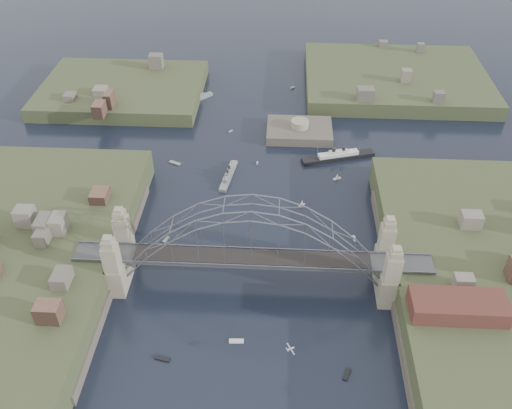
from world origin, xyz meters
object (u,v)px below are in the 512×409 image
object	(u,v)px
bridge	(252,245)
fort_island	(299,135)
naval_cruiser_far	(196,99)
ocean_liner	(338,156)
wharf_shed	(458,306)
naval_cruiser_near	(228,175)

from	to	relation	value
bridge	fort_island	size ratio (longest dim) A/B	3.82
fort_island	naval_cruiser_far	distance (m)	44.74
naval_cruiser_far	ocean_liner	bearing A→B (deg)	-36.04
wharf_shed	naval_cruiser_near	size ratio (longest dim) A/B	1.25
bridge	wharf_shed	bearing A→B (deg)	-17.65
fort_island	naval_cruiser_far	bearing A→B (deg)	149.59
naval_cruiser_far	ocean_liner	distance (m)	62.87
bridge	ocean_liner	bearing A→B (deg)	66.45
bridge	naval_cruiser_far	distance (m)	97.07
naval_cruiser_near	fort_island	bearing A→B (deg)	50.43
fort_island	bridge	bearing A→B (deg)	-99.73
bridge	fort_island	distance (m)	72.14
naval_cruiser_near	naval_cruiser_far	xyz separation A→B (m)	(-16.78, 49.02, 0.02)
fort_island	ocean_liner	size ratio (longest dim) A/B	0.93
bridge	naval_cruiser_near	xyz separation A→B (m)	(-9.79, 43.62, -11.59)
bridge	wharf_shed	size ratio (longest dim) A/B	4.20
bridge	wharf_shed	world-z (taller)	bridge
naval_cruiser_far	bridge	bearing A→B (deg)	-73.99
naval_cruiser_near	ocean_liner	world-z (taller)	ocean_liner
wharf_shed	naval_cruiser_near	xyz separation A→B (m)	(-53.79, 57.62, -9.26)
fort_island	wharf_shed	distance (m)	90.48
wharf_shed	naval_cruiser_far	bearing A→B (deg)	123.50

